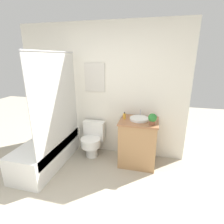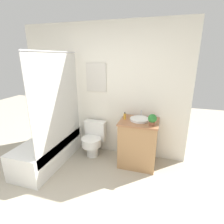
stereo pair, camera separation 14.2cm
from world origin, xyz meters
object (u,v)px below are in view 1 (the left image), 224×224
toilet (92,139)px  sink (139,119)px  soap_bottle (124,116)px  potted_plant (152,119)px

toilet → sink: bearing=-2.1°
sink → toilet: bearing=177.9°
soap_bottle → potted_plant: (0.48, -0.15, 0.05)m
toilet → potted_plant: (1.12, -0.20, 0.60)m
sink → soap_bottle: sink is taller
toilet → sink: 1.04m
sink → potted_plant: (0.22, -0.17, 0.08)m
sink → potted_plant: size_ratio=1.97×
sink → soap_bottle: bearing=-176.8°
sink → soap_bottle: size_ratio=2.91×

